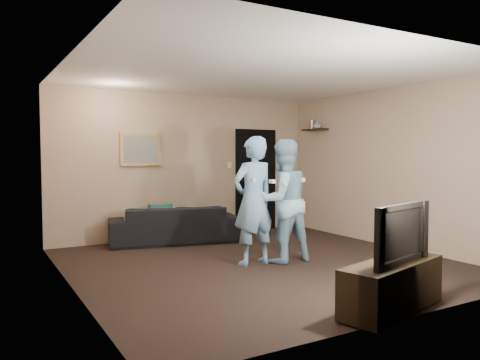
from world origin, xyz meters
TOP-DOWN VIEW (x-y plane):
  - ground at (0.00, 0.00)m, footprint 5.00×5.00m
  - ceiling at (0.00, 0.00)m, footprint 5.00×5.00m
  - wall_back at (0.00, 2.50)m, footprint 5.00×0.04m
  - wall_front at (0.00, -2.50)m, footprint 5.00×0.04m
  - wall_left at (-2.50, 0.00)m, footprint 0.04×5.00m
  - wall_right at (2.50, 0.00)m, footprint 0.04×5.00m
  - sofa at (-0.47, 2.04)m, footprint 2.29×1.31m
  - throw_pillow at (-0.71, 2.04)m, footprint 0.39×0.13m
  - painting_frame at (-0.90, 2.48)m, footprint 0.72×0.05m
  - painting_canvas at (-0.90, 2.45)m, footprint 0.62×0.01m
  - doorway at (1.45, 2.47)m, footprint 0.90×0.06m
  - light_switch at (0.85, 2.48)m, footprint 0.08×0.02m
  - wall_shelf at (2.39, 1.80)m, footprint 0.20×0.60m
  - shelf_vase at (2.39, 1.73)m, footprint 0.20×0.20m
  - shelf_figurine at (2.39, 1.89)m, footprint 0.06×0.06m
  - tv_console at (0.03, -2.30)m, footprint 1.37×0.73m
  - television at (0.03, -2.30)m, footprint 0.99×0.37m
  - wii_player_left at (-0.13, -0.00)m, footprint 0.67×0.52m
  - wii_player_right at (0.32, -0.06)m, footprint 0.87×0.69m

SIDE VIEW (x-z plane):
  - ground at x=0.00m, z-range 0.00..0.00m
  - tv_console at x=0.03m, z-range 0.02..0.48m
  - sofa at x=-0.47m, z-range 0.00..0.63m
  - throw_pillow at x=-0.71m, z-range 0.28..0.68m
  - television at x=0.03m, z-range 0.48..1.05m
  - wii_player_right at x=0.32m, z-range 0.00..1.72m
  - wii_player_left at x=-0.13m, z-range 0.00..1.76m
  - doorway at x=1.45m, z-range 0.00..2.00m
  - wall_back at x=0.00m, z-range 0.00..2.60m
  - wall_front at x=0.00m, z-range 0.00..2.60m
  - wall_left at x=-2.50m, z-range 0.00..2.60m
  - wall_right at x=2.50m, z-range 0.00..2.60m
  - light_switch at x=0.85m, z-range 1.24..1.36m
  - painting_frame at x=-0.90m, z-range 1.32..1.89m
  - painting_canvas at x=-0.90m, z-range 1.37..1.83m
  - wall_shelf at x=2.39m, z-range 1.98..2.00m
  - shelf_vase at x=2.39m, z-range 2.00..2.16m
  - shelf_figurine at x=2.39m, z-range 2.00..2.18m
  - ceiling at x=0.00m, z-range 2.58..2.62m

